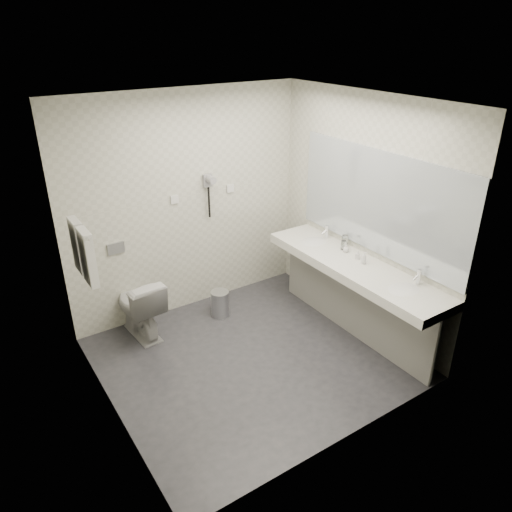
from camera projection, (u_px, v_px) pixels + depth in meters
floor at (252, 358)px, 4.93m from camera, size 2.80×2.80×0.00m
ceiling at (251, 103)px, 3.84m from camera, size 2.80×2.80×0.00m
wall_back at (187, 205)px, 5.36m from camera, size 2.80×0.00×2.80m
wall_front at (352, 310)px, 3.41m from camera, size 2.80×0.00×2.80m
wall_left at (97, 288)px, 3.68m from camera, size 0.00×2.60×2.60m
wall_right at (363, 215)px, 5.08m from camera, size 0.00×2.60×2.60m
vanity_counter at (354, 267)px, 4.99m from camera, size 0.55×2.20×0.10m
vanity_panel at (352, 302)px, 5.19m from camera, size 0.03×2.15×0.75m
vanity_post_near at (434, 351)px, 4.42m from camera, size 0.06×0.06×0.75m
vanity_post_far at (295, 265)px, 5.98m from camera, size 0.06×0.06×0.75m
mirror at (378, 203)px, 4.84m from camera, size 0.02×2.20×1.05m
basin_near at (403, 291)px, 4.49m from camera, size 0.40×0.31×0.05m
basin_far at (313, 243)px, 5.46m from camera, size 0.40×0.31×0.05m
faucet_near at (419, 277)px, 4.54m from camera, size 0.04×0.04×0.15m
faucet_far at (327, 232)px, 5.52m from camera, size 0.04×0.04×0.15m
soap_bottle_a at (358, 255)px, 5.04m from camera, size 0.06×0.06×0.10m
soap_bottle_b at (346, 249)px, 5.19m from camera, size 0.09×0.09×0.08m
soap_bottle_c at (364, 258)px, 4.93m from camera, size 0.07×0.07×0.13m
glass_left at (343, 245)px, 5.24m from camera, size 0.06×0.06×0.10m
glass_right at (345, 240)px, 5.33m from camera, size 0.09×0.09×0.12m
toilet at (139, 306)px, 5.17m from camera, size 0.43×0.71×0.69m
flush_plate at (116, 248)px, 5.05m from camera, size 0.18×0.02×0.12m
pedal_bin at (220, 304)px, 5.59m from camera, size 0.21×0.21×0.29m
bin_lid at (220, 292)px, 5.52m from camera, size 0.21×0.21×0.02m
towel_rail at (78, 228)px, 3.99m from camera, size 0.02×0.62×0.02m
towel_near at (88, 257)px, 3.99m from camera, size 0.07×0.24×0.48m
towel_far at (78, 246)px, 4.20m from camera, size 0.07×0.24×0.48m
dryer_cradle at (207, 180)px, 5.35m from camera, size 0.10×0.04×0.14m
dryer_barrel at (210, 179)px, 5.29m from camera, size 0.08×0.14×0.08m
dryer_cord at (209, 202)px, 5.45m from camera, size 0.02×0.02×0.35m
switch_plate_a at (175, 200)px, 5.23m from camera, size 0.09×0.02×0.09m
switch_plate_b at (230, 188)px, 5.58m from camera, size 0.09×0.02×0.09m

